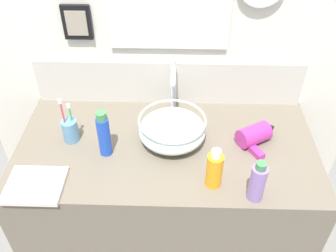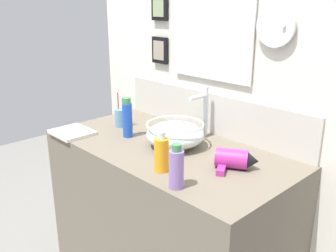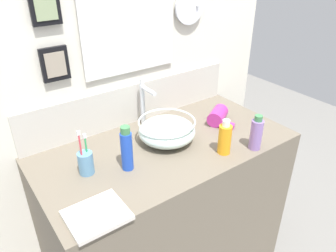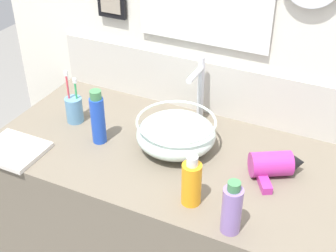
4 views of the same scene
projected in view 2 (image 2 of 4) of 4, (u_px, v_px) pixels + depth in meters
The scene contains 10 objects.
vanity_counter at pixel (167, 233), 1.84m from camera, with size 1.17×0.59×0.92m, color #6B6051.
back_panel at pixel (216, 67), 1.80m from camera, with size 1.69×0.10×2.50m.
glass_bowl_sink at pixel (175, 134), 1.68m from camera, with size 0.26×0.26×0.11m.
faucet at pixel (204, 108), 1.78m from camera, with size 0.02×0.12×0.24m.
hair_drier at pixel (235, 160), 1.46m from camera, with size 0.18×0.19×0.08m.
toothbrush_cup at pixel (121, 117), 1.95m from camera, with size 0.06×0.06×0.20m.
lotion_bottle at pixel (161, 154), 1.43m from camera, with size 0.06×0.06×0.16m.
soap_dispenser at pixel (176, 168), 1.30m from camera, with size 0.05×0.05×0.16m.
shampoo_bottle at pixel (127, 118), 1.79m from camera, with size 0.05×0.05×0.19m.
hand_towel at pixel (72, 132), 1.86m from camera, with size 0.20×0.17×0.02m, color silver.
Camera 2 is at (1.15, -1.08, 1.55)m, focal length 40.00 mm.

